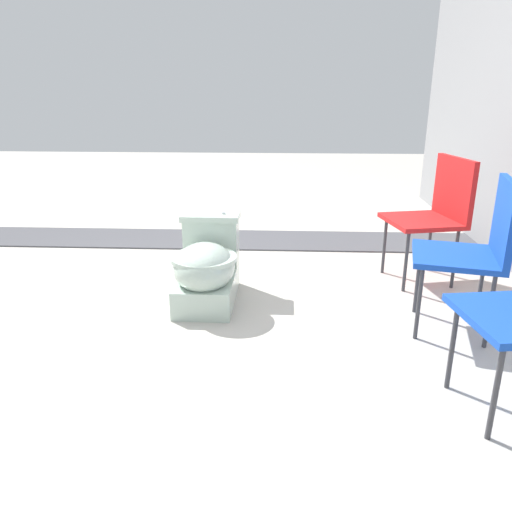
% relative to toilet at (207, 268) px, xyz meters
% --- Properties ---
extents(ground_plane, '(14.00, 14.00, 0.00)m').
position_rel_toilet_xyz_m(ground_plane, '(-0.13, -0.28, -0.22)').
color(ground_plane, '#B7B2A8').
extents(gravel_strip, '(0.56, 8.00, 0.01)m').
position_rel_toilet_xyz_m(gravel_strip, '(-1.29, 0.22, -0.21)').
color(gravel_strip, '#4C4C51').
rests_on(gravel_strip, ground).
extents(toilet, '(0.64, 0.40, 0.52)m').
position_rel_toilet_xyz_m(toilet, '(0.00, 0.00, 0.00)').
color(toilet, '#B2C6B7').
rests_on(toilet, ground).
extents(folding_chair_left, '(0.52, 0.52, 0.83)m').
position_rel_toilet_xyz_m(folding_chair_left, '(-0.44, 1.48, 0.29)').
color(folding_chair_left, red).
rests_on(folding_chair_left, ground).
extents(folding_chair_middle, '(0.53, 0.53, 0.83)m').
position_rel_toilet_xyz_m(folding_chair_middle, '(0.32, 1.47, 0.29)').
color(folding_chair_middle, '#1947B2').
rests_on(folding_chair_middle, ground).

